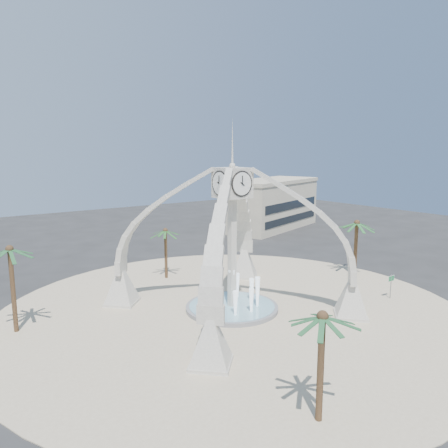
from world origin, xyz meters
TOP-DOWN VIEW (x-y plane):
  - ground at (0.00, 0.00)m, footprint 140.00×140.00m
  - plaza at (0.00, 0.00)m, footprint 40.00×40.00m
  - clock_tower at (-0.00, -0.00)m, footprint 17.94×17.94m
  - fountain at (0.00, 0.00)m, footprint 8.00×8.00m
  - building_ne at (30.00, 28.00)m, footprint 21.87×14.17m
  - palm_east at (17.41, 0.47)m, footprint 4.71×4.71m
  - palm_west at (-16.08, 6.06)m, footprint 4.38×4.38m
  - palm_north at (0.02, 11.77)m, footprint 3.56×3.56m
  - palm_south at (-5.88, -15.11)m, footprint 4.85×4.85m
  - street_sign at (13.66, -6.43)m, footprint 0.87×0.08m

SIDE VIEW (x-z plane):
  - ground at x=0.00m, z-range 0.00..0.00m
  - plaza at x=0.00m, z-range 0.00..0.06m
  - fountain at x=0.00m, z-range -1.52..2.10m
  - street_sign at x=13.66m, z-range 0.51..2.87m
  - building_ne at x=30.00m, z-range 0.01..8.61m
  - palm_north at x=0.02m, z-range 2.24..8.13m
  - palm_south at x=-5.88m, z-range 2.38..8.74m
  - palm_east at x=17.41m, z-range 2.47..9.15m
  - palm_west at x=-16.08m, z-range 2.78..9.98m
  - clock_tower at x=0.00m, z-range -1.66..14.64m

